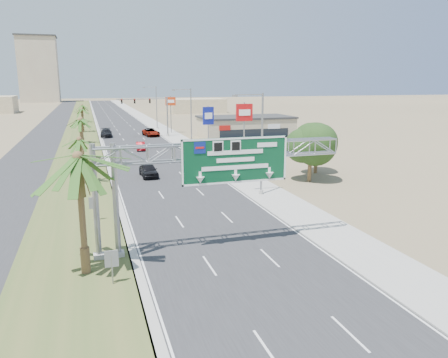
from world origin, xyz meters
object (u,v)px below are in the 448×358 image
car_right_lane (151,132)px  car_far (106,133)px  pole_sign_red_far (171,104)px  store_building (245,127)px  pole_sign_red_near (244,116)px  car_left_lane (149,170)px  palm_near (78,158)px  car_mid_lane (141,146)px  pole_sign_blue (208,117)px  signal_mast (157,113)px  sign_gantry (211,160)px

car_right_lane → car_far: size_ratio=1.03×
car_far → pole_sign_red_far: 15.28m
store_building → pole_sign_red_far: bearing=137.8°
pole_sign_red_near → car_left_lane: bearing=-154.6°
car_left_lane → car_right_lane: size_ratio=0.80×
store_building → pole_sign_red_far: size_ratio=2.24×
store_building → car_far: bearing=161.6°
palm_near → car_mid_lane: 48.29m
car_right_lane → pole_sign_blue: size_ratio=0.81×
car_right_lane → pole_sign_red_near: 34.37m
palm_near → car_left_lane: palm_near is taller
car_mid_lane → car_right_lane: car_right_lane is taller
store_building → car_mid_lane: size_ratio=4.46×
car_far → signal_mast: bearing=-13.4°
palm_near → car_far: 67.38m
signal_mast → pole_sign_red_far: size_ratio=1.28×
car_right_lane → signal_mast: bearing=-60.9°
car_mid_lane → pole_sign_red_near: pole_sign_red_near is taller
palm_near → pole_sign_blue: palm_near is taller
car_far → pole_sign_red_near: pole_sign_red_near is taller
car_right_lane → car_far: 9.04m
car_mid_lane → car_right_lane: size_ratio=0.70×
store_building → car_mid_lane: (-22.39, -10.93, -1.33)m
car_far → pole_sign_red_far: bearing=14.5°
palm_near → car_left_lane: size_ratio=1.82×
sign_gantry → car_mid_lane: (0.67, 45.14, -5.39)m
palm_near → pole_sign_red_far: palm_near is taller
car_mid_lane → pole_sign_red_far: (9.39, 22.73, 5.65)m
car_mid_lane → pole_sign_blue: size_ratio=0.57×
car_mid_lane → signal_mast: bearing=75.4°
car_right_lane → car_left_lane: bearing=-105.8°
store_building → pole_sign_red_far: 18.08m
car_left_lane → car_far: (-2.97, 41.07, 0.03)m
signal_mast → store_building: signal_mast is taller
car_far → pole_sign_blue: size_ratio=0.79×
pole_sign_red_near → pole_sign_red_far: 37.17m
signal_mast → pole_sign_red_near: size_ratio=1.25×
store_building → car_mid_lane: 24.95m
sign_gantry → pole_sign_blue: bearing=74.8°
car_left_lane → car_mid_lane: car_left_lane is taller
palm_near → pole_sign_red_near: bearing=56.5°
store_building → car_right_lane: 19.61m
store_building → car_mid_lane: bearing=-154.0°
car_far → palm_near: bearing=-90.5°
car_far → store_building: bearing=-15.3°
pole_sign_red_far → car_mid_lane: bearing=-112.5°
car_far → car_left_lane: bearing=-82.8°
signal_mast → car_left_lane: size_ratio=2.24×
car_left_lane → car_mid_lane: (1.61, 21.17, -0.12)m
car_right_lane → pole_sign_red_far: bearing=32.5°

